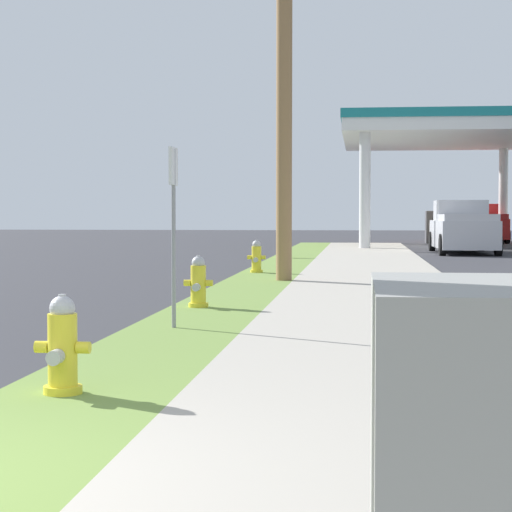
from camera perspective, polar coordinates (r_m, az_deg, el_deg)
The scene contains 10 objects.
fire_hydrant_nearest at distance 7.24m, azimuth -11.56°, elevation -5.58°, with size 0.42×0.38×0.74m.
fire_hydrant_second at distance 13.66m, azimuth -3.49°, elevation -1.72°, with size 0.42×0.38×0.74m.
fire_hydrant_third at distance 21.64m, azimuth 0.03°, elevation -0.14°, with size 0.42×0.37×0.74m.
fire_hydrant_fourth at distance 28.94m, azimuth 1.64°, elevation 0.54°, with size 0.42×0.37×0.74m.
utility_pole_midground at distance 19.29m, azimuth 1.71°, elevation 10.83°, with size 0.38×1.40×8.08m.
street_sign_post at distance 11.18m, azimuth -4.98°, elevation 3.42°, with size 0.05×0.36×2.12m.
car_white_by_near_pump at distance 42.71m, azimuth 12.03°, elevation 1.51°, with size 2.21×4.61×1.57m.
truck_silver_at_forecourt at distance 35.91m, azimuth 12.33°, elevation 1.62°, with size 2.17×5.42×1.97m.
truck_red_on_apron at distance 49.93m, azimuth 13.33°, elevation 1.86°, with size 2.26×5.45×1.97m.
truck_tan_at_far_bay at distance 46.11m, azimuth 11.95°, elevation 1.82°, with size 2.37×5.49×1.97m.
Camera 1 is at (2.74, -4.15, 1.46)m, focal length 66.56 mm.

